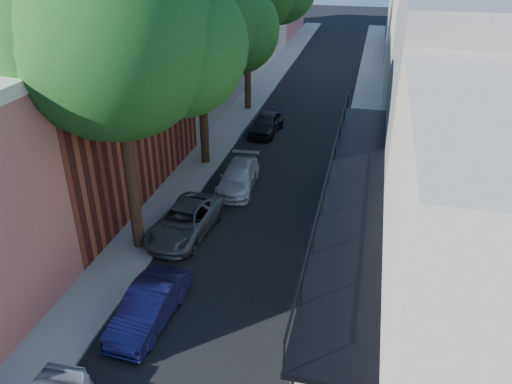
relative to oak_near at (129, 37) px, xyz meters
The scene contains 11 objects.
road_surface 21.52m from the oak_near, 80.32° to the left, with size 6.00×64.00×0.01m, color black.
sidewalk_left 21.24m from the oak_near, 91.84° to the left, with size 2.00×64.00×0.12m, color gray.
sidewalk_right 22.47m from the oak_near, 69.53° to the left, with size 2.00×64.00×0.12m, color gray.
buildings_left 19.65m from the oak_near, 107.78° to the left, with size 10.10×59.10×12.00m.
buildings_right 23.12m from the oak_near, 57.26° to the left, with size 9.80×55.00×10.00m.
oak_near is the anchor object (origin of this frame).
oak_mid 8.01m from the oak_near, 90.37° to the left, with size 6.60×6.00×10.20m.
parked_car_b 8.45m from the oak_near, 67.24° to the right, with size 1.28×3.68×1.21m, color #161745.
parked_car_c 7.42m from the oak_near, 48.05° to the left, with size 1.98×4.28×1.19m, color #54585B.
parked_car_d 9.33m from the oak_near, 70.22° to the left, with size 1.61×3.96×1.15m, color #BABABE.
parked_car_e 14.80m from the oak_near, 82.34° to the left, with size 1.47×3.64×1.24m, color black.
Camera 1 is at (4.29, -4.55, 10.94)m, focal length 35.00 mm.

